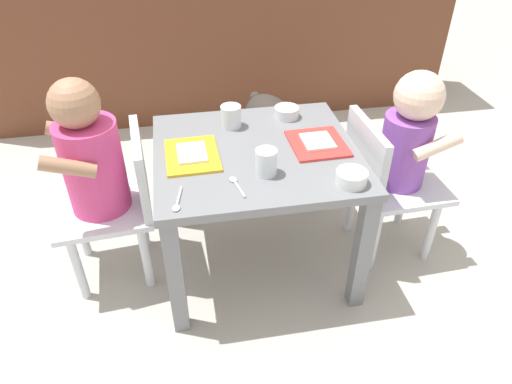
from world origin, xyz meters
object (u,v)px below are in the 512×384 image
object	(u,v)px
dining_table	(256,171)
cereal_bowl_right_side	(287,112)
water_cup_left	(266,164)
water_cup_right	(231,118)
dog	(273,122)
seated_child_left	(97,165)
food_tray_right	(317,143)
spoon_by_left_tray	(178,202)
spoon_by_right_tray	(237,184)
veggie_bowl_far	(351,177)
seated_child_right	(402,146)
food_tray_left	(192,154)

from	to	relation	value
dining_table	cereal_bowl_right_side	xyz separation A→B (m)	(0.14, 0.19, 0.09)
water_cup_left	water_cup_right	bearing A→B (deg)	101.32
dog	water_cup_left	distance (m)	0.76
cereal_bowl_right_side	seated_child_left	bearing A→B (deg)	-165.11
dog	food_tray_right	xyz separation A→B (m)	(0.01, -0.58, 0.23)
water_cup_left	spoon_by_left_tray	xyz separation A→B (m)	(-0.24, -0.09, -0.03)
dining_table	spoon_by_right_tray	size ratio (longest dim) A/B	5.93
veggie_bowl_far	cereal_bowl_right_side	bearing A→B (deg)	101.41
dog	cereal_bowl_right_side	size ratio (longest dim) A/B	5.41
seated_child_right	cereal_bowl_right_side	distance (m)	0.38
water_cup_left	spoon_by_left_tray	bearing A→B (deg)	-159.70
dog	water_cup_left	size ratio (longest dim) A/B	5.95
food_tray_right	veggie_bowl_far	xyz separation A→B (m)	(0.03, -0.21, 0.01)
seated_child_left	water_cup_left	world-z (taller)	seated_child_left
dining_table	water_cup_left	world-z (taller)	water_cup_left
food_tray_left	dining_table	bearing A→B (deg)	-0.30
seated_child_left	food_tray_right	world-z (taller)	seated_child_left
seated_child_right	spoon_by_right_tray	size ratio (longest dim) A/B	6.41
dog	water_cup_left	bearing A→B (deg)	-103.66
dining_table	seated_child_right	world-z (taller)	seated_child_right
food_tray_right	cereal_bowl_right_side	size ratio (longest dim) A/B	2.29
dog	water_cup_right	xyz separation A→B (m)	(-0.23, -0.42, 0.25)
dog	veggie_bowl_far	bearing A→B (deg)	-87.08
spoon_by_left_tray	dog	bearing A→B (deg)	62.48
seated_child_right	dog	size ratio (longest dim) A/B	1.49
dining_table	seated_child_left	world-z (taller)	seated_child_left
seated_child_left	dog	size ratio (longest dim) A/B	1.56
water_cup_right	cereal_bowl_right_side	bearing A→B (deg)	9.56
seated_child_right	water_cup_left	xyz separation A→B (m)	(-0.45, -0.11, 0.06)
dining_table	water_cup_right	size ratio (longest dim) A/B	8.53
food_tray_left	cereal_bowl_right_side	distance (m)	0.37
dog	veggie_bowl_far	distance (m)	0.82
dog	cereal_bowl_right_side	world-z (taller)	cereal_bowl_right_side
food_tray_left	water_cup_left	world-z (taller)	water_cup_left
veggie_bowl_far	water_cup_right	bearing A→B (deg)	126.04
seated_child_right	dog	world-z (taller)	seated_child_right
food_tray_right	cereal_bowl_right_side	xyz separation A→B (m)	(-0.05, 0.19, 0.01)
food_tray_right	seated_child_right	bearing A→B (deg)	-1.93
veggie_bowl_far	dog	bearing A→B (deg)	92.92
dog	water_cup_right	distance (m)	0.54
cereal_bowl_right_side	veggie_bowl_far	distance (m)	0.40
seated_child_left	seated_child_right	xyz separation A→B (m)	(0.91, -0.04, -0.01)
seated_child_left	seated_child_right	size ratio (longest dim) A/B	1.05
spoon_by_right_tray	dining_table	bearing A→B (deg)	63.67
water_cup_right	food_tray_right	bearing A→B (deg)	-33.74
food_tray_left	water_cup_left	distance (m)	0.23
water_cup_right	veggie_bowl_far	distance (m)	0.45
seated_child_left	spoon_by_left_tray	bearing A→B (deg)	-47.80
food_tray_left	water_cup_right	world-z (taller)	water_cup_right
dining_table	veggie_bowl_far	size ratio (longest dim) A/B	7.09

